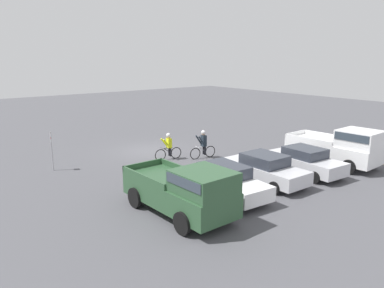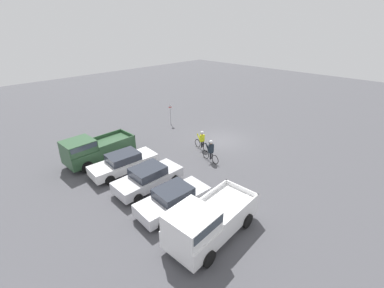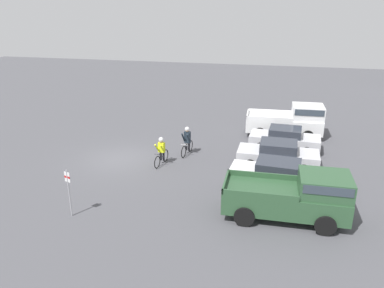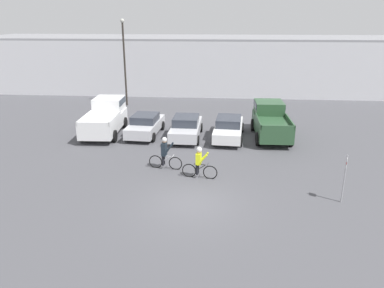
% 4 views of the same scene
% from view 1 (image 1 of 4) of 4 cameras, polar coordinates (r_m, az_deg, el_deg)
% --- Properties ---
extents(ground_plane, '(80.00, 80.00, 0.00)m').
position_cam_1_polar(ground_plane, '(25.25, -6.72, -0.99)').
color(ground_plane, '#4C4C51').
extents(pickup_truck_0, '(2.47, 5.22, 2.24)m').
position_cam_1_polar(pickup_truck_0, '(22.94, 21.68, -0.36)').
color(pickup_truck_0, white).
rests_on(pickup_truck_0, ground_plane).
extents(sedan_0, '(2.14, 4.42, 1.42)m').
position_cam_1_polar(sedan_0, '(20.91, 16.74, -2.45)').
color(sedan_0, silver).
rests_on(sedan_0, ground_plane).
extents(sedan_1, '(2.01, 4.51, 1.45)m').
position_cam_1_polar(sedan_1, '(18.98, 10.95, -3.68)').
color(sedan_1, silver).
rests_on(sedan_1, ground_plane).
extents(sedan_2, '(2.16, 4.84, 1.44)m').
position_cam_1_polar(sedan_2, '(17.00, 4.87, -5.47)').
color(sedan_2, white).
rests_on(sedan_2, ground_plane).
extents(pickup_truck_1, '(2.36, 5.20, 2.13)m').
position_cam_1_polar(pickup_truck_1, '(14.62, -1.12, -6.98)').
color(pickup_truck_1, '#2D5133').
rests_on(pickup_truck_1, ground_plane).
extents(cyclist_0, '(1.78, 0.51, 1.66)m').
position_cam_1_polar(cyclist_0, '(22.79, -3.60, -0.26)').
color(cyclist_0, black).
rests_on(cyclist_0, ground_plane).
extents(cyclist_1, '(1.81, 0.51, 1.77)m').
position_cam_1_polar(cyclist_1, '(23.07, 1.71, 0.05)').
color(cyclist_1, black).
rests_on(cyclist_1, ground_plane).
extents(fire_lane_sign, '(0.11, 0.29, 2.18)m').
position_cam_1_polar(fire_lane_sign, '(21.81, -20.61, -0.46)').
color(fire_lane_sign, '#9E9EA3').
rests_on(fire_lane_sign, ground_plane).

